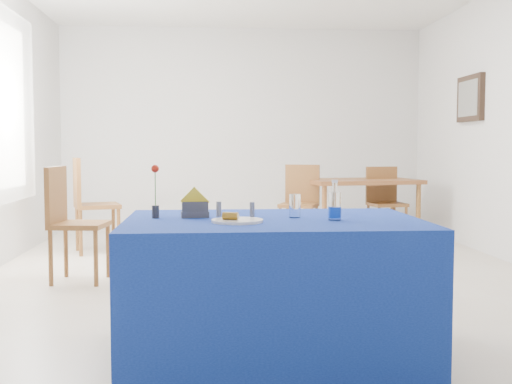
# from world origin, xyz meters

# --- Properties ---
(floor) EXTENTS (7.00, 7.00, 0.00)m
(floor) POSITION_xyz_m (0.00, 0.00, 0.00)
(floor) COLOR beige
(floor) RESTS_ON ground
(room_shell) EXTENTS (7.00, 7.00, 7.00)m
(room_shell) POSITION_xyz_m (0.00, 0.00, 1.75)
(room_shell) COLOR silver
(room_shell) RESTS_ON ground
(curtain) EXTENTS (0.04, 1.75, 1.85)m
(curtain) POSITION_xyz_m (-2.40, 0.80, 1.55)
(curtain) COLOR white
(curtain) RESTS_ON room_shell
(picture_frame) EXTENTS (0.06, 0.64, 0.52)m
(picture_frame) POSITION_xyz_m (2.47, 1.60, 1.70)
(picture_frame) COLOR black
(picture_frame) RESTS_ON room_shell
(picture_art) EXTENTS (0.02, 0.52, 0.40)m
(picture_art) POSITION_xyz_m (2.44, 1.60, 1.70)
(picture_art) COLOR #998C66
(picture_art) RESTS_ON room_shell
(plate) EXTENTS (0.27, 0.27, 0.01)m
(plate) POSITION_xyz_m (-0.35, -2.18, 0.77)
(plate) COLOR white
(plate) RESTS_ON blue_table
(drinking_glass) EXTENTS (0.06, 0.06, 0.13)m
(drinking_glass) POSITION_xyz_m (-0.02, -1.98, 0.82)
(drinking_glass) COLOR white
(drinking_glass) RESTS_ON blue_table
(salt_shaker) EXTENTS (0.03, 0.03, 0.08)m
(salt_shaker) POSITION_xyz_m (-0.44, -1.89, 0.80)
(salt_shaker) COLOR gray
(salt_shaker) RESTS_ON blue_table
(pepper_shaker) EXTENTS (0.03, 0.03, 0.08)m
(pepper_shaker) POSITION_xyz_m (-0.26, -1.95, 0.80)
(pepper_shaker) COLOR slate
(pepper_shaker) RESTS_ON blue_table
(blue_table) EXTENTS (1.60, 1.10, 0.76)m
(blue_table) POSITION_xyz_m (-0.15, -2.03, 0.38)
(blue_table) COLOR navy
(blue_table) RESTS_ON floor
(water_bottle) EXTENTS (0.07, 0.07, 0.21)m
(water_bottle) POSITION_xyz_m (0.17, -2.11, 0.83)
(water_bottle) COLOR silver
(water_bottle) RESTS_ON blue_table
(napkin_holder) EXTENTS (0.16, 0.08, 0.17)m
(napkin_holder) POSITION_xyz_m (-0.57, -1.94, 0.81)
(napkin_holder) COLOR #3D3D43
(napkin_holder) RESTS_ON blue_table
(rose_vase) EXTENTS (0.04, 0.04, 0.29)m
(rose_vase) POSITION_xyz_m (-0.79, -1.95, 0.90)
(rose_vase) COLOR #242529
(rose_vase) RESTS_ON blue_table
(oak_table) EXTENTS (1.46, 1.07, 0.76)m
(oak_table) POSITION_xyz_m (1.39, 2.29, 0.68)
(oak_table) COLOR brown
(oak_table) RESTS_ON floor
(chair_bg_left) EXTENTS (0.54, 0.54, 0.94)m
(chair_bg_left) POSITION_xyz_m (0.61, 2.10, 0.54)
(chair_bg_left) COLOR brown
(chair_bg_left) RESTS_ON floor
(chair_bg_right) EXTENTS (0.45, 0.45, 0.91)m
(chair_bg_right) POSITION_xyz_m (1.69, 2.29, 0.52)
(chair_bg_right) COLOR brown
(chair_bg_right) RESTS_ON floor
(chair_win_a) EXTENTS (0.49, 0.49, 0.99)m
(chair_win_a) POSITION_xyz_m (-1.68, 0.05, 0.57)
(chair_win_a) COLOR brown
(chair_win_a) RESTS_ON floor
(chair_win_b) EXTENTS (0.57, 0.57, 1.04)m
(chair_win_b) POSITION_xyz_m (-1.79, 1.55, 0.60)
(chair_win_b) COLOR brown
(chair_win_b) RESTS_ON floor
(banana_pieces) EXTENTS (0.09, 0.06, 0.04)m
(banana_pieces) POSITION_xyz_m (-0.39, -2.19, 0.79)
(banana_pieces) COLOR gold
(banana_pieces) RESTS_ON plate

